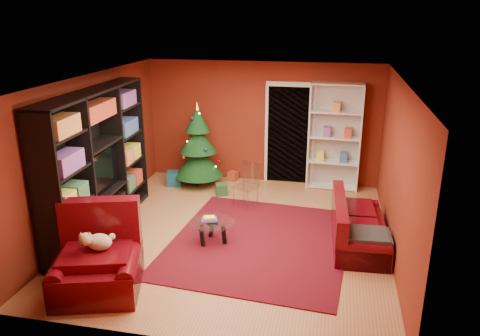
% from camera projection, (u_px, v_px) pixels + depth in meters
% --- Properties ---
extents(floor, '(5.00, 5.50, 0.05)m').
position_uv_depth(floor, '(235.00, 235.00, 7.92)').
color(floor, '#A76F43').
rests_on(floor, ground).
extents(ceiling, '(5.00, 5.50, 0.05)m').
position_uv_depth(ceiling, '(235.00, 78.00, 7.07)').
color(ceiling, silver).
rests_on(ceiling, wall_back).
extents(wall_back, '(5.00, 0.05, 2.60)m').
position_uv_depth(wall_back, '(262.00, 123.00, 10.07)').
color(wall_back, maroon).
rests_on(wall_back, ground).
extents(wall_left, '(0.05, 5.50, 2.60)m').
position_uv_depth(wall_left, '(91.00, 152.00, 7.98)').
color(wall_left, maroon).
rests_on(wall_left, ground).
extents(wall_right, '(0.05, 5.50, 2.60)m').
position_uv_depth(wall_right, '(399.00, 171.00, 7.01)').
color(wall_right, maroon).
rests_on(wall_right, ground).
extents(doorway, '(1.06, 0.60, 2.16)m').
position_uv_depth(doorway, '(290.00, 136.00, 9.99)').
color(doorway, black).
rests_on(doorway, floor).
extents(rug, '(3.02, 3.44, 0.02)m').
position_uv_depth(rug, '(259.00, 242.00, 7.63)').
color(rug, '#580C18').
rests_on(rug, floor).
extents(media_unit, '(0.60, 3.15, 2.40)m').
position_uv_depth(media_unit, '(97.00, 163.00, 7.73)').
color(media_unit, black).
rests_on(media_unit, floor).
extents(christmas_tree, '(1.20, 1.20, 1.83)m').
position_uv_depth(christmas_tree, '(198.00, 145.00, 9.86)').
color(christmas_tree, '#0D3815').
rests_on(christmas_tree, floor).
extents(gift_box_teal, '(0.36, 0.36, 0.30)m').
position_uv_depth(gift_box_teal, '(174.00, 178.00, 10.10)').
color(gift_box_teal, '#124F66').
rests_on(gift_box_teal, floor).
extents(gift_box_green, '(0.30, 0.30, 0.23)m').
position_uv_depth(gift_box_green, '(222.00, 190.00, 9.56)').
color(gift_box_green, '#215527').
rests_on(gift_box_green, floor).
extents(gift_box_red, '(0.24, 0.24, 0.20)m').
position_uv_depth(gift_box_red, '(233.00, 176.00, 10.40)').
color(gift_box_red, '#963B24').
rests_on(gift_box_red, floor).
extents(white_bookshelf, '(1.07, 0.43, 2.28)m').
position_uv_depth(white_bookshelf, '(335.00, 137.00, 9.64)').
color(white_bookshelf, white).
rests_on(white_bookshelf, floor).
extents(armchair, '(1.48, 1.48, 0.93)m').
position_uv_depth(armchair, '(97.00, 259.00, 6.18)').
color(armchair, '#49050D').
rests_on(armchair, rug).
extents(dog, '(0.47, 0.40, 0.30)m').
position_uv_depth(dog, '(100.00, 242.00, 6.16)').
color(dog, beige).
rests_on(dog, armchair).
extents(sofa, '(0.89, 1.83, 0.77)m').
position_uv_depth(sofa, '(359.00, 222.00, 7.47)').
color(sofa, '#49050D').
rests_on(sofa, rug).
extents(coffee_table, '(0.93, 0.93, 0.46)m').
position_uv_depth(coffee_table, '(213.00, 232.00, 7.56)').
color(coffee_table, gray).
rests_on(coffee_table, rug).
extents(acrylic_chair, '(0.55, 0.57, 0.79)m').
position_uv_depth(acrylic_chair, '(246.00, 187.00, 8.93)').
color(acrylic_chair, '#66605B').
rests_on(acrylic_chair, rug).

